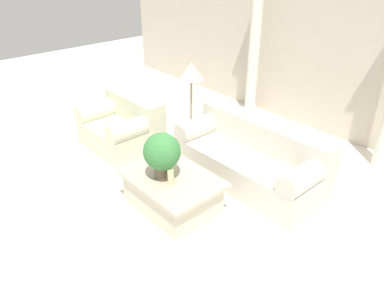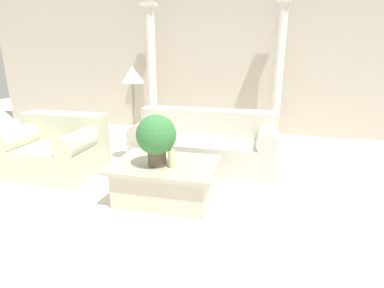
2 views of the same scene
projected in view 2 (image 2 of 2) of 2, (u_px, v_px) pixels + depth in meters
The scene contains 10 objects.
ground_plane at pixel (169, 185), 3.72m from camera, with size 16.00×16.00×0.00m, color silver.
wall_back at pixel (212, 52), 5.91m from camera, with size 10.00×0.06×3.20m.
sofa_long at pixel (205, 143), 4.33m from camera, with size 2.01×0.87×0.78m.
loveseat at pixel (57, 148), 4.05m from camera, with size 1.19×0.87×0.78m.
coffee_table at pixel (166, 181), 3.33m from camera, with size 1.13×0.82×0.43m.
potted_plant at pixel (156, 137), 3.11m from camera, with size 0.42×0.42×0.55m.
pillar_candle at pixel (172, 159), 3.12m from camera, with size 0.07×0.07×0.19m.
floor_lamp at pixel (133, 82), 4.15m from camera, with size 0.32×0.32×1.41m.
column_left at pixel (151, 70), 5.91m from camera, with size 0.26×0.26×2.47m.
column_right at pixel (278, 71), 5.36m from camera, with size 0.26×0.26×2.47m.
Camera 2 is at (1.08, -3.24, 1.58)m, focal length 28.00 mm.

